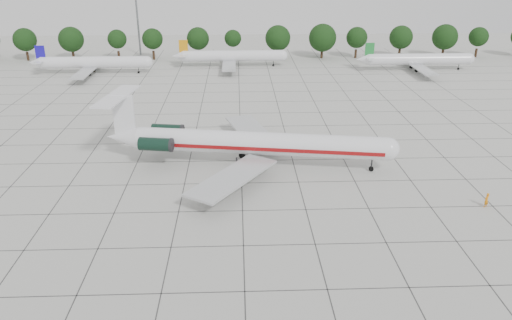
# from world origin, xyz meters

# --- Properties ---
(ground) EXTENTS (260.00, 260.00, 0.00)m
(ground) POSITION_xyz_m (0.00, 0.00, 0.00)
(ground) COLOR beige
(ground) RESTS_ON ground
(apron_joints) EXTENTS (170.00, 170.00, 0.02)m
(apron_joints) POSITION_xyz_m (0.00, 15.00, 0.01)
(apron_joints) COLOR #383838
(apron_joints) RESTS_ON ground
(main_airliner) EXTENTS (43.83, 34.23, 10.34)m
(main_airliner) POSITION_xyz_m (0.41, 6.39, 3.65)
(main_airliner) COLOR silver
(main_airliner) RESTS_ON ground
(ground_crew) EXTENTS (0.84, 0.75, 1.93)m
(ground_crew) POSITION_xyz_m (30.97, -8.13, 0.96)
(ground_crew) COLOR orange
(ground_crew) RESTS_ON ground
(bg_airliner_b) EXTENTS (28.24, 27.20, 7.40)m
(bg_airliner_b) POSITION_xyz_m (-37.66, 67.40, 2.91)
(bg_airliner_b) COLOR silver
(bg_airliner_b) RESTS_ON ground
(bg_airliner_c) EXTENTS (28.24, 27.20, 7.40)m
(bg_airliner_c) POSITION_xyz_m (-1.69, 74.44, 2.91)
(bg_airliner_c) COLOR silver
(bg_airliner_c) RESTS_ON ground
(bg_airliner_d) EXTENTS (28.24, 27.20, 7.40)m
(bg_airliner_d) POSITION_xyz_m (47.91, 68.08, 2.91)
(bg_airliner_d) COLOR silver
(bg_airliner_d) RESTS_ON ground
(tree_line) EXTENTS (249.86, 8.44, 10.22)m
(tree_line) POSITION_xyz_m (-11.68, 85.00, 5.98)
(tree_line) COLOR #332114
(tree_line) RESTS_ON ground
(floodlight_mast) EXTENTS (1.60, 1.60, 25.45)m
(floodlight_mast) POSITION_xyz_m (-30.00, 92.00, 14.28)
(floodlight_mast) COLOR slate
(floodlight_mast) RESTS_ON ground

